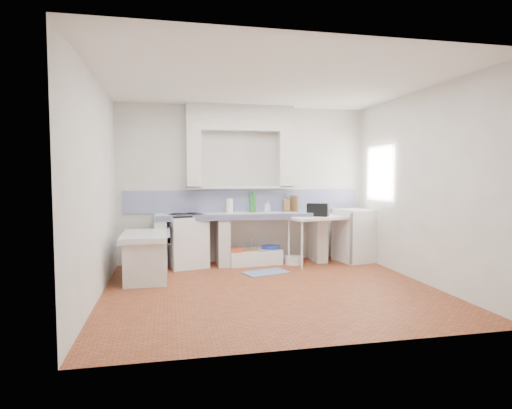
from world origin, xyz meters
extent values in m
plane|color=#98492A|center=(0.00, 0.00, 0.00)|extent=(4.50, 4.50, 0.00)
plane|color=white|center=(0.00, 0.00, 2.80)|extent=(4.50, 4.50, 0.00)
plane|color=silver|center=(0.00, 2.00, 1.40)|extent=(4.50, 0.00, 4.50)
plane|color=silver|center=(0.00, -2.00, 1.40)|extent=(4.50, 0.00, 4.50)
plane|color=silver|center=(-2.25, 0.00, 1.40)|extent=(0.00, 4.50, 4.50)
plane|color=silver|center=(2.25, 0.00, 1.40)|extent=(0.00, 4.50, 4.50)
cube|color=silver|center=(-0.10, 1.88, 2.58)|extent=(1.90, 0.25, 0.45)
cube|color=#371D11|center=(2.42, 1.20, 1.60)|extent=(0.35, 0.86, 1.06)
cube|color=white|center=(2.28, 1.20, 1.98)|extent=(0.01, 0.84, 0.24)
cube|color=white|center=(-0.10, 1.70, 0.86)|extent=(3.00, 0.60, 0.08)
cube|color=navy|center=(-0.10, 1.42, 0.86)|extent=(3.00, 0.04, 0.10)
cube|color=silver|center=(-1.50, 1.70, 0.41)|extent=(0.20, 0.55, 0.82)
cube|color=silver|center=(-0.45, 1.70, 0.41)|extent=(0.20, 0.55, 0.82)
cube|color=silver|center=(1.30, 1.70, 0.41)|extent=(0.20, 0.55, 0.82)
cube|color=white|center=(-1.70, 0.90, 0.66)|extent=(0.70, 1.10, 0.08)
cube|color=silver|center=(-1.70, 0.90, 0.31)|extent=(0.60, 1.00, 0.62)
cube|color=navy|center=(-1.37, 0.90, 0.66)|extent=(0.04, 1.10, 0.10)
cube|color=navy|center=(0.00, 1.99, 1.10)|extent=(4.27, 0.03, 0.40)
cube|color=white|center=(-1.07, 1.68, 0.44)|extent=(0.74, 0.73, 0.87)
cube|color=white|center=(0.10, 1.67, 0.11)|extent=(0.97, 0.58, 0.22)
cube|color=white|center=(1.20, 1.42, 0.42)|extent=(1.11, 0.76, 0.04)
cube|color=white|center=(1.97, 1.53, 0.47)|extent=(0.73, 0.73, 0.95)
cylinder|color=#D45029|center=(-0.25, 1.57, 0.15)|extent=(0.33, 0.33, 0.31)
cylinder|color=#CB8830|center=(0.04, 1.60, 0.13)|extent=(0.31, 0.31, 0.26)
cylinder|color=#233BAE|center=(0.42, 1.70, 0.15)|extent=(0.43, 0.43, 0.31)
cylinder|color=white|center=(0.79, 1.52, 0.07)|extent=(0.36, 0.36, 0.13)
cylinder|color=silver|center=(-0.06, 1.85, 0.14)|extent=(0.09, 0.09, 0.29)
cylinder|color=silver|center=(0.23, 1.85, 0.14)|extent=(0.09, 0.09, 0.29)
cube|color=black|center=(1.20, 1.47, 0.96)|extent=(0.41, 0.33, 0.22)
cylinder|color=#256D2A|center=(0.09, 1.85, 1.07)|extent=(0.08, 0.08, 0.34)
cylinder|color=#256D2A|center=(0.13, 1.85, 1.08)|extent=(0.10, 0.10, 0.36)
cube|color=olive|center=(0.75, 1.85, 1.01)|extent=(0.11, 0.09, 0.22)
cube|color=olive|center=(0.89, 1.85, 1.05)|extent=(0.10, 0.20, 0.29)
cylinder|color=white|center=(-0.30, 1.85, 1.02)|extent=(0.13, 0.13, 0.25)
imported|color=white|center=(0.39, 1.85, 1.00)|extent=(0.12, 0.13, 0.21)
cube|color=#274C8C|center=(0.15, 0.96, 0.01)|extent=(0.79, 0.59, 0.01)
camera|label=1|loc=(-1.36, -5.52, 1.57)|focal=29.44mm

